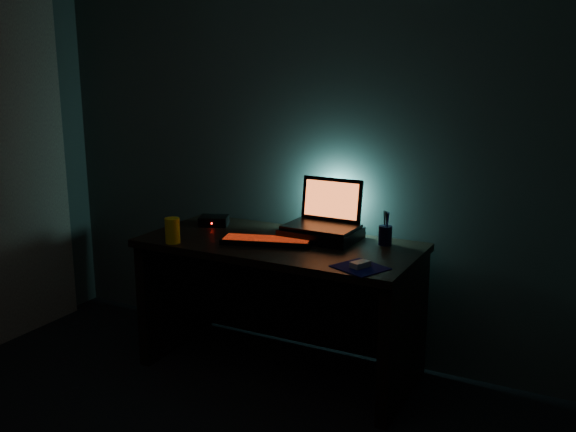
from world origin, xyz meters
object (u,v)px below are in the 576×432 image
(pen_cup, at_px, (385,235))
(mouse, at_px, (360,264))
(router, at_px, (214,221))
(laptop, at_px, (325,216))
(keyboard, at_px, (267,241))
(juice_glass, at_px, (172,231))

(pen_cup, bearing_deg, mouse, -86.25)
(mouse, height_order, router, router)
(laptop, bearing_deg, keyboard, -128.59)
(laptop, bearing_deg, mouse, -47.54)
(laptop, xyz_separation_m, juice_glass, (-0.67, -0.49, -0.05))
(mouse, xyz_separation_m, juice_glass, (-1.05, -0.06, 0.05))
(keyboard, height_order, router, router)
(mouse, xyz_separation_m, router, (-1.07, 0.37, 0.01))
(laptop, bearing_deg, router, -173.29)
(juice_glass, xyz_separation_m, router, (-0.02, 0.42, -0.04))
(mouse, bearing_deg, pen_cup, 117.68)
(mouse, bearing_deg, laptop, 154.94)
(laptop, height_order, mouse, laptop)
(pen_cup, relative_size, juice_glass, 0.75)
(mouse, distance_m, juice_glass, 1.05)
(mouse, bearing_deg, keyboard, -171.67)
(router, bearing_deg, laptop, -17.55)
(keyboard, relative_size, juice_glass, 3.70)
(keyboard, bearing_deg, juice_glass, -170.81)
(keyboard, bearing_deg, laptop, 32.78)
(laptop, height_order, pen_cup, laptop)
(juice_glass, bearing_deg, router, 92.92)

